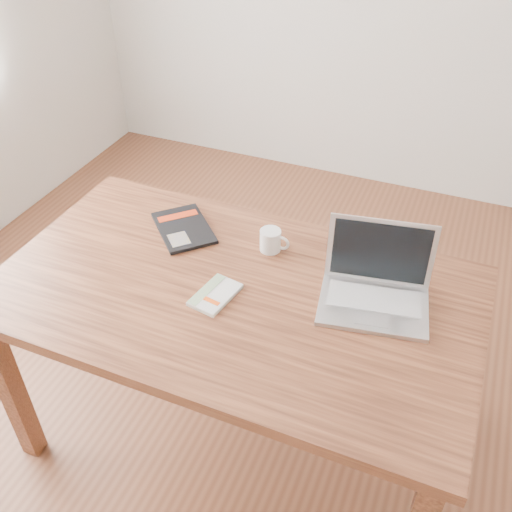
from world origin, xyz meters
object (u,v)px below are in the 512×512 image
at_px(desk, 234,309).
at_px(white_guidebook, 215,295).
at_px(laptop, 376,286).
at_px(black_guidebook, 184,228).
at_px(coffee_mug, 271,240).

bearing_deg(desk, white_guidebook, -124.11).
relative_size(white_guidebook, laptop, 0.50).
bearing_deg(white_guidebook, black_guidebook, 143.03).
bearing_deg(laptop, black_guidebook, 162.43).
distance_m(desk, coffee_mug, 0.27).
bearing_deg(desk, black_guidebook, 143.38).
distance_m(black_guidebook, laptop, 0.71).
xyz_separation_m(desk, black_guidebook, (-0.29, 0.22, 0.10)).
height_order(black_guidebook, laptop, laptop).
distance_m(desk, laptop, 0.45).
height_order(black_guidebook, coffee_mug, coffee_mug).
relative_size(laptop, coffee_mug, 3.45).
bearing_deg(white_guidebook, coffee_mug, 85.89).
xyz_separation_m(white_guidebook, black_guidebook, (-0.25, 0.28, 0.00)).
distance_m(desk, black_guidebook, 0.38).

